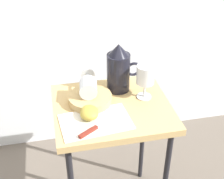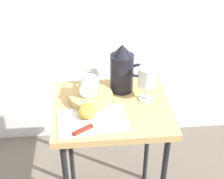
{
  "view_description": "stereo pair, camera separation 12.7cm",
  "coord_description": "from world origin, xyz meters",
  "px_view_note": "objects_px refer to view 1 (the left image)",
  "views": [
    {
      "loc": [
        -0.22,
        -1.04,
        1.45
      ],
      "look_at": [
        0.0,
        0.0,
        0.75
      ],
      "focal_mm": 50.54,
      "sensor_mm": 36.0,
      "label": 1
    },
    {
      "loc": [
        -0.09,
        -1.06,
        1.45
      ],
      "look_at": [
        0.0,
        0.0,
        0.75
      ],
      "focal_mm": 50.54,
      "sensor_mm": 36.0,
      "label": 2
    }
  ],
  "objects_px": {
    "apple_half_right": "(89,114)",
    "knife": "(95,128)",
    "wine_glass_upright": "(145,76)",
    "table": "(112,120)",
    "pitcher": "(119,72)",
    "wine_glass_tipped_near": "(88,87)",
    "basket_tray": "(90,99)",
    "apple_half_left": "(89,111)"
  },
  "relations": [
    {
      "from": "apple_half_right",
      "to": "knife",
      "type": "bearing_deg",
      "value": -80.78
    },
    {
      "from": "apple_half_right",
      "to": "wine_glass_upright",
      "type": "bearing_deg",
      "value": 21.52
    },
    {
      "from": "table",
      "to": "pitcher",
      "type": "xyz_separation_m",
      "value": [
        0.05,
        0.12,
        0.17
      ]
    },
    {
      "from": "table",
      "to": "wine_glass_upright",
      "type": "xyz_separation_m",
      "value": [
        0.15,
        0.03,
        0.18
      ]
    },
    {
      "from": "knife",
      "to": "pitcher",
      "type": "bearing_deg",
      "value": 60.0
    },
    {
      "from": "wine_glass_upright",
      "to": "apple_half_right",
      "type": "distance_m",
      "value": 0.28
    },
    {
      "from": "wine_glass_tipped_near",
      "to": "apple_half_right",
      "type": "bearing_deg",
      "value": -97.24
    },
    {
      "from": "basket_tray",
      "to": "pitcher",
      "type": "distance_m",
      "value": 0.18
    },
    {
      "from": "wine_glass_tipped_near",
      "to": "apple_half_right",
      "type": "distance_m",
      "value": 0.13
    },
    {
      "from": "apple_half_right",
      "to": "wine_glass_tipped_near",
      "type": "bearing_deg",
      "value": 82.76
    },
    {
      "from": "apple_half_left",
      "to": "knife",
      "type": "relative_size",
      "value": 0.37
    },
    {
      "from": "table",
      "to": "wine_glass_upright",
      "type": "height_order",
      "value": "wine_glass_upright"
    },
    {
      "from": "apple_half_left",
      "to": "basket_tray",
      "type": "bearing_deg",
      "value": 79.48
    },
    {
      "from": "knife",
      "to": "wine_glass_upright",
      "type": "bearing_deg",
      "value": 35.04
    },
    {
      "from": "table",
      "to": "basket_tray",
      "type": "distance_m",
      "value": 0.14
    },
    {
      "from": "basket_tray",
      "to": "knife",
      "type": "distance_m",
      "value": 0.18
    },
    {
      "from": "wine_glass_tipped_near",
      "to": "apple_half_left",
      "type": "relative_size",
      "value": 2.13
    },
    {
      "from": "apple_half_left",
      "to": "apple_half_right",
      "type": "xyz_separation_m",
      "value": [
        -0.0,
        -0.02,
        0.0
      ]
    },
    {
      "from": "basket_tray",
      "to": "pitcher",
      "type": "xyz_separation_m",
      "value": [
        0.14,
        0.08,
        0.07
      ]
    },
    {
      "from": "basket_tray",
      "to": "wine_glass_upright",
      "type": "distance_m",
      "value": 0.25
    },
    {
      "from": "wine_glass_tipped_near",
      "to": "knife",
      "type": "xyz_separation_m",
      "value": [
        -0.0,
        -0.19,
        -0.06
      ]
    },
    {
      "from": "pitcher",
      "to": "basket_tray",
      "type": "bearing_deg",
      "value": -151.48
    },
    {
      "from": "pitcher",
      "to": "apple_half_left",
      "type": "xyz_separation_m",
      "value": [
        -0.16,
        -0.17,
        -0.07
      ]
    },
    {
      "from": "pitcher",
      "to": "wine_glass_tipped_near",
      "type": "bearing_deg",
      "value": -155.35
    },
    {
      "from": "table",
      "to": "basket_tray",
      "type": "relative_size",
      "value": 3.63
    },
    {
      "from": "pitcher",
      "to": "apple_half_left",
      "type": "relative_size",
      "value": 3.07
    },
    {
      "from": "table",
      "to": "knife",
      "type": "xyz_separation_m",
      "value": [
        -0.09,
        -0.14,
        0.09
      ]
    },
    {
      "from": "apple_half_right",
      "to": "basket_tray",
      "type": "bearing_deg",
      "value": 79.96
    },
    {
      "from": "basket_tray",
      "to": "pitcher",
      "type": "relative_size",
      "value": 0.83
    },
    {
      "from": "pitcher",
      "to": "wine_glass_upright",
      "type": "distance_m",
      "value": 0.13
    },
    {
      "from": "wine_glass_tipped_near",
      "to": "basket_tray",
      "type": "bearing_deg",
      "value": -66.59
    },
    {
      "from": "basket_tray",
      "to": "table",
      "type": "bearing_deg",
      "value": -26.24
    },
    {
      "from": "basket_tray",
      "to": "wine_glass_tipped_near",
      "type": "bearing_deg",
      "value": 113.41
    },
    {
      "from": "table",
      "to": "apple_half_left",
      "type": "relative_size",
      "value": 9.25
    },
    {
      "from": "knife",
      "to": "apple_half_right",
      "type": "bearing_deg",
      "value": 99.22
    },
    {
      "from": "table",
      "to": "apple_half_right",
      "type": "distance_m",
      "value": 0.16
    },
    {
      "from": "wine_glass_upright",
      "to": "knife",
      "type": "height_order",
      "value": "wine_glass_upright"
    },
    {
      "from": "wine_glass_upright",
      "to": "apple_half_right",
      "type": "height_order",
      "value": "wine_glass_upright"
    },
    {
      "from": "wine_glass_tipped_near",
      "to": "table",
      "type": "bearing_deg",
      "value": -30.09
    },
    {
      "from": "table",
      "to": "apple_half_right",
      "type": "height_order",
      "value": "apple_half_right"
    },
    {
      "from": "wine_glass_tipped_near",
      "to": "knife",
      "type": "distance_m",
      "value": 0.2
    },
    {
      "from": "pitcher",
      "to": "apple_half_right",
      "type": "height_order",
      "value": "pitcher"
    }
  ]
}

